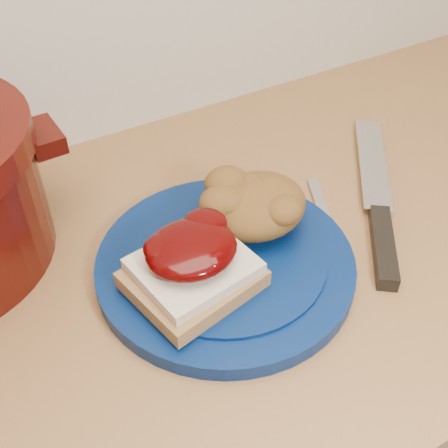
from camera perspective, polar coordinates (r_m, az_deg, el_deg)
plate at (r=0.63m, az=0.13°, el=-4.08°), size 0.32×0.32×0.02m
sandwich at (r=0.57m, az=-3.24°, el=-4.16°), size 0.14×0.13×0.06m
stuffing_mound at (r=0.64m, az=3.40°, el=1.87°), size 0.13×0.11×0.06m
chef_knife at (r=0.71m, az=15.57°, el=0.36°), size 0.22×0.28×0.02m
butter_knife at (r=0.70m, az=10.46°, el=0.05°), size 0.09×0.17×0.00m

